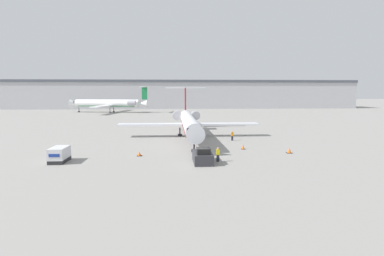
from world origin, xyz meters
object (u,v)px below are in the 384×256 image
at_px(traffic_cone_left, 139,154).
at_px(luggage_cart, 59,155).
at_px(traffic_cone_right, 243,147).
at_px(airplane_parked_far_left, 110,103).
at_px(worker_near_tug, 218,154).
at_px(airplane_main, 189,121).
at_px(pushback_tug, 203,157).
at_px(traffic_cone_mid, 289,151).
at_px(worker_by_wing, 232,136).

bearing_deg(traffic_cone_left, luggage_cart, -162.97).
height_order(traffic_cone_right, airplane_parked_far_left, airplane_parked_far_left).
relative_size(worker_near_tug, traffic_cone_right, 2.42).
bearing_deg(airplane_main, worker_near_tug, -83.38).
height_order(pushback_tug, traffic_cone_mid, pushback_tug).
bearing_deg(luggage_cart, traffic_cone_right, 15.23).
relative_size(airplane_main, worker_near_tug, 19.19).
distance_m(pushback_tug, worker_by_wing, 17.31).
xyz_separation_m(luggage_cart, traffic_cone_left, (9.26, 2.84, -0.61)).
bearing_deg(traffic_cone_mid, worker_by_wing, 117.26).
bearing_deg(luggage_cart, worker_near_tug, -3.35).
relative_size(pushback_tug, luggage_cart, 1.38).
bearing_deg(airplane_parked_far_left, pushback_tug, -71.95).
xyz_separation_m(traffic_cone_mid, airplane_parked_far_left, (-41.67, 84.60, 3.30)).
height_order(luggage_cart, worker_by_wing, luggage_cart).
xyz_separation_m(pushback_tug, worker_near_tug, (1.90, 0.30, 0.20)).
bearing_deg(traffic_cone_mid, luggage_cart, -173.59).
bearing_deg(traffic_cone_mid, traffic_cone_right, 150.66).
bearing_deg(airplane_parked_far_left, worker_near_tug, -70.80).
bearing_deg(worker_by_wing, worker_near_tug, -107.41).
height_order(luggage_cart, worker_near_tug, luggage_cart).
relative_size(traffic_cone_left, airplane_parked_far_left, 0.02).
distance_m(pushback_tug, luggage_cart, 17.29).
bearing_deg(worker_by_wing, traffic_cone_right, -89.72).
distance_m(traffic_cone_left, traffic_cone_mid, 20.53).
bearing_deg(luggage_cart, pushback_tug, -4.70).
height_order(pushback_tug, luggage_cart, pushback_tug).
bearing_deg(airplane_parked_far_left, traffic_cone_left, -76.05).
xyz_separation_m(pushback_tug, traffic_cone_mid, (12.55, 4.76, -0.37)).
height_order(luggage_cart, traffic_cone_mid, luggage_cart).
bearing_deg(airplane_parked_far_left, traffic_cone_right, -66.16).
distance_m(traffic_cone_right, traffic_cone_mid, 6.55).
bearing_deg(traffic_cone_left, worker_by_wing, 38.29).
height_order(worker_by_wing, traffic_cone_left, worker_by_wing).
xyz_separation_m(traffic_cone_right, airplane_parked_far_left, (-35.96, 81.39, 3.31)).
bearing_deg(airplane_main, worker_by_wing, -35.77).
bearing_deg(airplane_main, luggage_cart, -130.19).
relative_size(luggage_cart, traffic_cone_right, 4.35).
relative_size(airplane_main, traffic_cone_mid, 44.85).
height_order(traffic_cone_right, traffic_cone_mid, traffic_cone_mid).
relative_size(luggage_cart, airplane_parked_far_left, 0.10).
bearing_deg(worker_by_wing, airplane_parked_far_left, 116.06).
distance_m(luggage_cart, airplane_parked_far_left, 88.78).
bearing_deg(luggage_cart, worker_by_wing, 31.11).
xyz_separation_m(traffic_cone_left, traffic_cone_right, (14.81, 3.72, 0.05)).
height_order(worker_near_tug, traffic_cone_mid, worker_near_tug).
xyz_separation_m(pushback_tug, luggage_cart, (-17.23, 1.42, 0.18)).
bearing_deg(pushback_tug, worker_near_tug, 8.84).
xyz_separation_m(traffic_cone_left, airplane_parked_far_left, (-21.14, 85.10, 3.36)).
xyz_separation_m(worker_by_wing, traffic_cone_right, (0.04, -7.95, -0.52)).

